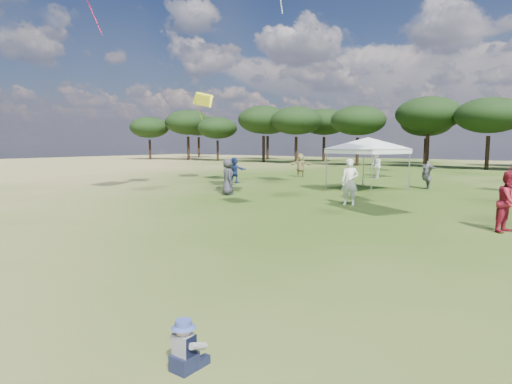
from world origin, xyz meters
TOP-DOWN VIEW (x-y plane):
  - tent_left at (-5.01, 20.64)m, footprint 6.24×6.24m
  - toddler at (0.30, 1.88)m, footprint 0.38×0.43m
  - festival_crowd at (-0.91, 24.01)m, footprint 28.16×22.63m

SIDE VIEW (x-z plane):
  - toddler at x=0.30m, z-range -0.03..0.56m
  - festival_crowd at x=-0.91m, z-range -0.08..1.82m
  - tent_left at x=-5.01m, z-range 1.14..4.28m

